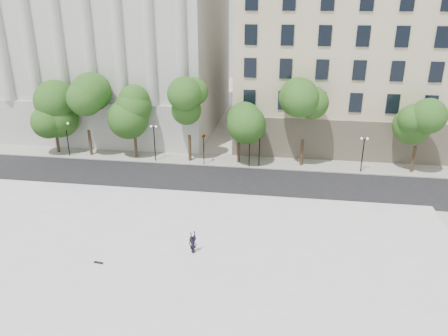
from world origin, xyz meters
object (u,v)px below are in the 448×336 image
(skateboard, at_px, (99,263))
(traffic_light_east, at_px, (250,136))
(person_lying, at_px, (193,250))
(traffic_light_west, at_px, (203,134))

(skateboard, bearing_deg, traffic_light_east, 75.86)
(traffic_light_east, height_order, person_lying, traffic_light_east)
(person_lying, height_order, skateboard, person_lying)
(traffic_light_west, bearing_deg, person_lying, -81.50)
(traffic_light_west, height_order, skateboard, traffic_light_west)
(traffic_light_west, height_order, traffic_light_east, traffic_light_west)
(traffic_light_west, relative_size, traffic_light_east, 1.00)
(traffic_light_east, bearing_deg, skateboard, -112.50)
(traffic_light_west, bearing_deg, skateboard, -99.59)
(traffic_light_west, xyz_separation_m, traffic_light_east, (5.24, 0.00, -0.01))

